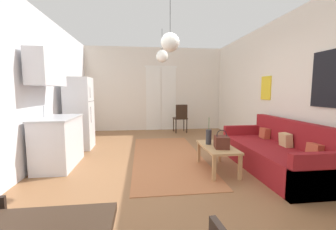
{
  "coord_description": "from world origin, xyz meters",
  "views": [
    {
      "loc": [
        -0.47,
        -3.67,
        1.36
      ],
      "look_at": [
        0.08,
        0.81,
        0.85
      ],
      "focal_mm": 23.31,
      "sensor_mm": 36.0,
      "label": 1
    }
  ],
  "objects_px": {
    "accent_chair": "(181,117)",
    "refrigerator": "(79,113)",
    "handbag": "(222,142)",
    "pendant_lamp_near": "(170,42)",
    "coffee_table": "(217,149)",
    "bamboo_vase": "(209,137)",
    "pendant_lamp_far": "(162,56)",
    "couch": "(277,155)"
  },
  "relations": [
    {
      "from": "couch",
      "to": "refrigerator",
      "type": "xyz_separation_m",
      "value": [
        -3.75,
        1.89,
        0.56
      ]
    },
    {
      "from": "handbag",
      "to": "refrigerator",
      "type": "height_order",
      "value": "refrigerator"
    },
    {
      "from": "coffee_table",
      "to": "refrigerator",
      "type": "xyz_separation_m",
      "value": [
        -2.71,
        1.79,
        0.47
      ]
    },
    {
      "from": "couch",
      "to": "pendant_lamp_near",
      "type": "bearing_deg",
      "value": 179.94
    },
    {
      "from": "couch",
      "to": "accent_chair",
      "type": "distance_m",
      "value": 3.7
    },
    {
      "from": "accent_chair",
      "to": "pendant_lamp_near",
      "type": "distance_m",
      "value": 3.96
    },
    {
      "from": "bamboo_vase",
      "to": "pendant_lamp_near",
      "type": "distance_m",
      "value": 1.71
    },
    {
      "from": "handbag",
      "to": "pendant_lamp_far",
      "type": "relative_size",
      "value": 0.39
    },
    {
      "from": "refrigerator",
      "to": "pendant_lamp_near",
      "type": "height_order",
      "value": "pendant_lamp_near"
    },
    {
      "from": "couch",
      "to": "handbag",
      "type": "distance_m",
      "value": 1.05
    },
    {
      "from": "coffee_table",
      "to": "pendant_lamp_far",
      "type": "relative_size",
      "value": 1.2
    },
    {
      "from": "handbag",
      "to": "refrigerator",
      "type": "bearing_deg",
      "value": 144.86
    },
    {
      "from": "handbag",
      "to": "accent_chair",
      "type": "height_order",
      "value": "accent_chair"
    },
    {
      "from": "pendant_lamp_far",
      "to": "handbag",
      "type": "bearing_deg",
      "value": -68.31
    },
    {
      "from": "refrigerator",
      "to": "pendant_lamp_far",
      "type": "xyz_separation_m",
      "value": [
        1.95,
        0.04,
        1.35
      ]
    },
    {
      "from": "handbag",
      "to": "pendant_lamp_near",
      "type": "relative_size",
      "value": 0.35
    },
    {
      "from": "refrigerator",
      "to": "pendant_lamp_near",
      "type": "distance_m",
      "value": 2.95
    },
    {
      "from": "couch",
      "to": "accent_chair",
      "type": "xyz_separation_m",
      "value": [
        -1.04,
        3.54,
        0.25
      ]
    },
    {
      "from": "bamboo_vase",
      "to": "pendant_lamp_near",
      "type": "relative_size",
      "value": 0.55
    },
    {
      "from": "accent_chair",
      "to": "refrigerator",
      "type": "bearing_deg",
      "value": 26.56
    },
    {
      "from": "pendant_lamp_near",
      "to": "pendant_lamp_far",
      "type": "xyz_separation_m",
      "value": [
        0.06,
        1.93,
        0.09
      ]
    },
    {
      "from": "coffee_table",
      "to": "pendant_lamp_far",
      "type": "height_order",
      "value": "pendant_lamp_far"
    },
    {
      "from": "bamboo_vase",
      "to": "couch",
      "type": "bearing_deg",
      "value": -11.89
    },
    {
      "from": "pendant_lamp_near",
      "to": "pendant_lamp_far",
      "type": "bearing_deg",
      "value": 88.19
    },
    {
      "from": "handbag",
      "to": "refrigerator",
      "type": "xyz_separation_m",
      "value": [
        -2.73,
        1.92,
        0.31
      ]
    },
    {
      "from": "couch",
      "to": "coffee_table",
      "type": "height_order",
      "value": "couch"
    },
    {
      "from": "couch",
      "to": "refrigerator",
      "type": "height_order",
      "value": "refrigerator"
    },
    {
      "from": "coffee_table",
      "to": "bamboo_vase",
      "type": "distance_m",
      "value": 0.26
    },
    {
      "from": "couch",
      "to": "pendant_lamp_near",
      "type": "relative_size",
      "value": 2.52
    },
    {
      "from": "coffee_table",
      "to": "handbag",
      "type": "height_order",
      "value": "handbag"
    },
    {
      "from": "couch",
      "to": "pendant_lamp_far",
      "type": "height_order",
      "value": "pendant_lamp_far"
    },
    {
      "from": "handbag",
      "to": "pendant_lamp_far",
      "type": "xyz_separation_m",
      "value": [
        -0.78,
        1.97,
        1.65
      ]
    },
    {
      "from": "bamboo_vase",
      "to": "accent_chair",
      "type": "bearing_deg",
      "value": 88.18
    },
    {
      "from": "coffee_table",
      "to": "bamboo_vase",
      "type": "relative_size",
      "value": 1.99
    },
    {
      "from": "bamboo_vase",
      "to": "pendant_lamp_near",
      "type": "xyz_separation_m",
      "value": [
        -0.71,
        -0.24,
        1.53
      ]
    },
    {
      "from": "refrigerator",
      "to": "pendant_lamp_far",
      "type": "relative_size",
      "value": 2.12
    },
    {
      "from": "coffee_table",
      "to": "pendant_lamp_near",
      "type": "relative_size",
      "value": 1.08
    },
    {
      "from": "refrigerator",
      "to": "pendant_lamp_far",
      "type": "bearing_deg",
      "value": 1.28
    },
    {
      "from": "coffee_table",
      "to": "couch",
      "type": "bearing_deg",
      "value": -5.35
    },
    {
      "from": "couch",
      "to": "coffee_table",
      "type": "relative_size",
      "value": 2.32
    },
    {
      "from": "refrigerator",
      "to": "accent_chair",
      "type": "height_order",
      "value": "refrigerator"
    },
    {
      "from": "couch",
      "to": "refrigerator",
      "type": "relative_size",
      "value": 1.32
    }
  ]
}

